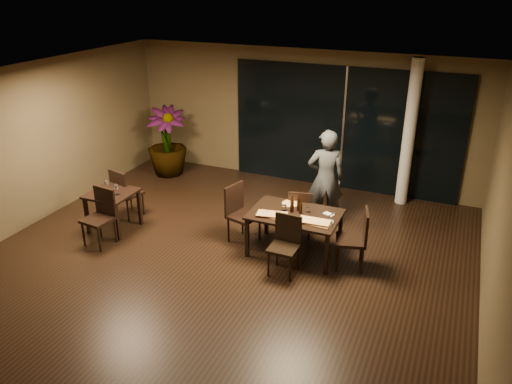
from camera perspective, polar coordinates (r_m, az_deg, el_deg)
The scene contains 33 objects.
ground at distance 8.46m, azimuth -3.94°, elevation -8.04°, with size 8.00×8.00×0.00m, color black.
wall_back at distance 11.34m, azimuth 5.19°, elevation 8.56°, with size 8.00×0.10×3.00m, color brown.
wall_front at distance 5.03m, azimuth -26.49°, elevation -15.07°, with size 8.00×0.10×3.00m, color brown.
wall_left at distance 10.20m, azimuth -25.03°, elevation 4.67°, with size 0.10×8.00×3.00m, color brown.
wall_right at distance 7.06m, azimuth 26.55°, elevation -3.65°, with size 0.10×8.00×3.00m, color brown.
ceiling at distance 7.34m, azimuth -4.61°, elevation 12.44°, with size 8.00×8.00×0.04m, color silver.
window_panel at distance 11.04m, azimuth 9.98°, elevation 7.07°, with size 5.00×0.06×2.70m, color black.
column at distance 10.49m, azimuth 17.09°, elevation 6.36°, with size 0.24×0.24×3.00m, color silver.
main_table at distance 8.44m, azimuth 4.47°, elevation -2.90°, with size 1.50×1.00×0.75m.
side_table at distance 9.60m, azimuth -16.12°, elevation -0.73°, with size 0.80×0.80×0.75m.
chair_main_far at distance 9.03m, azimuth 5.12°, elevation -2.18°, with size 0.51×0.51×0.93m.
chair_main_near at distance 7.98m, azimuth 3.41°, elevation -5.66°, with size 0.45×0.45×0.96m.
chair_main_left at distance 8.87m, azimuth -1.87°, elevation -2.09°, with size 0.60×0.60×1.05m.
chair_main_right at distance 8.21m, azimuth 11.46°, elevation -4.95°, with size 0.58×0.58×1.03m.
chair_side_far at distance 10.04m, azimuth -14.84°, elevation 0.13°, with size 0.57×0.57×1.01m.
chair_side_near at distance 9.20m, azimuth -17.28°, elevation -2.34°, with size 0.53×0.53×1.02m.
diner at distance 9.38m, azimuth 7.97°, elevation 1.54°, with size 0.64×0.43×1.89m, color #323537.
potted_plant at distance 11.98m, azimuth -10.16°, elevation 5.69°, with size 0.89×0.89×1.63m, color #254E1A.
pizza_board_left at distance 8.30m, azimuth 1.84°, elevation -2.68°, with size 0.51×0.26×0.01m, color #442815.
pizza_board_right at distance 8.12m, azimuth 6.67°, elevation -3.46°, with size 0.56×0.28×0.01m, color #4E3319.
oblong_pizza_left at distance 8.29m, azimuth 1.84°, elevation -2.58°, with size 0.49×0.22×0.02m, color maroon, non-canonical shape.
oblong_pizza_right at distance 8.12m, azimuth 6.68°, elevation -3.35°, with size 0.49×0.23×0.02m, color maroon, non-canonical shape.
round_pizza at distance 8.73m, azimuth 3.99°, elevation -1.35°, with size 0.30×0.30×0.01m, color #B21B13.
bottle_a at distance 8.39m, azimuth 4.14°, elevation -1.42°, with size 0.06×0.06×0.28m, color black, non-canonical shape.
bottle_b at distance 8.37m, azimuth 5.13°, elevation -1.64°, with size 0.06×0.06×0.25m, color black, non-canonical shape.
bottle_c at distance 8.44m, azimuth 4.92°, elevation -1.21°, with size 0.07×0.07×0.31m, color black, non-canonical shape.
tumbler_left at distance 8.48m, azimuth 3.27°, elevation -1.80°, with size 0.08×0.08×0.09m, color white.
tumbler_right at distance 8.46m, azimuth 5.99°, elevation -2.01°, with size 0.07×0.07×0.09m, color white.
napkin_near at distance 8.18m, azimuth 8.21°, elevation -3.36°, with size 0.18×0.10×0.01m, color white.
napkin_far at distance 8.42m, azimuth 8.32°, elevation -2.53°, with size 0.18×0.10×0.01m, color white.
wine_glass_a at distance 9.67m, azimuth -16.68°, elevation 0.76°, with size 0.08×0.08×0.17m, color white, non-canonical shape.
wine_glass_b at distance 9.40m, azimuth -15.66°, elevation 0.27°, with size 0.09×0.09×0.19m, color white, non-canonical shape.
side_napkin at distance 9.44m, azimuth -16.76°, elevation -0.35°, with size 0.18×0.11×0.01m, color white.
Camera 1 is at (3.35, -6.38, 4.45)m, focal length 35.00 mm.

